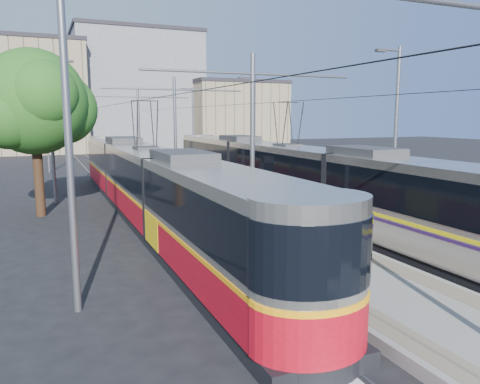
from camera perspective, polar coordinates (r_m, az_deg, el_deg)
name	(u,v)px	position (r m, az deg, el deg)	size (l,w,h in m)	color
ground	(374,294)	(13.52, 16.05, -11.88)	(160.00, 160.00, 0.00)	black
platform	(190,195)	(28.28, -6.13, -0.32)	(4.00, 50.00, 0.30)	gray
tactile_strip_left	(166,194)	(27.88, -8.99, -0.19)	(0.70, 50.00, 0.01)	gray
tactile_strip_right	(213,191)	(28.71, -3.37, 0.17)	(0.70, 50.00, 0.01)	gray
rails	(190,197)	(28.31, -6.13, -0.59)	(8.71, 70.00, 0.03)	gray
track_arrow	(323,379)	(9.38, 10.07, -21.51)	(1.20, 5.00, 0.01)	silver
tram_left	(147,183)	(22.43, -11.29, 1.11)	(2.43, 30.91, 5.50)	black
tram_right	(287,174)	(24.40, 5.77, 2.23)	(2.43, 31.42, 5.50)	black
catenary	(204,122)	(25.20, -4.38, 8.55)	(9.20, 70.00, 7.00)	slate
street_lamps	(171,126)	(31.76, -8.40, 7.98)	(15.18, 38.22, 8.00)	slate
shelter	(203,176)	(26.79, -4.53, 1.94)	(0.82, 1.09, 2.15)	black
tree	(41,104)	(24.54, -23.08, 9.81)	(5.46, 5.05, 7.94)	#382314
building_left	(21,97)	(69.77, -25.10, 10.46)	(16.32, 12.24, 14.82)	gray
building_centre	(136,91)	(75.14, -12.55, 11.95)	(18.36, 14.28, 17.47)	gray
building_right	(235,115)	(73.31, -0.58, 9.39)	(14.28, 10.20, 10.21)	gray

